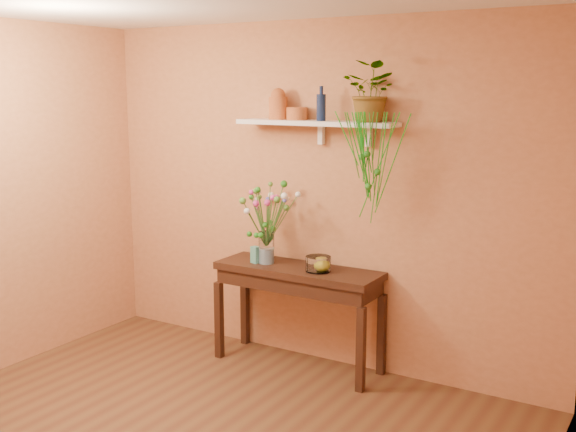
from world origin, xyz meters
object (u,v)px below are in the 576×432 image
(blue_bottle, at_px, (321,107))
(sideboard, at_px, (298,282))
(bouquet, at_px, (268,206))
(spider_plant, at_px, (372,92))
(glass_bowl, at_px, (318,264))
(glass_vase, at_px, (266,250))
(terracotta_jug, at_px, (278,104))

(blue_bottle, bearing_deg, sideboard, -153.35)
(blue_bottle, xyz_separation_m, bouquet, (-0.42, -0.10, -0.77))
(spider_plant, distance_m, glass_bowl, 1.35)
(spider_plant, distance_m, glass_vase, 1.50)
(sideboard, relative_size, spider_plant, 3.07)
(sideboard, bearing_deg, bouquet, -175.53)
(blue_bottle, relative_size, glass_bowl, 1.34)
(terracotta_jug, relative_size, glass_vase, 0.95)
(spider_plant, relative_size, glass_bowl, 2.25)
(sideboard, bearing_deg, glass_vase, -174.98)
(bouquet, bearing_deg, sideboard, 4.47)
(glass_vase, relative_size, bouquet, 0.49)
(terracotta_jug, bearing_deg, blue_bottle, -5.95)
(glass_vase, bearing_deg, sideboard, 5.02)
(glass_bowl, bearing_deg, bouquet, 178.77)
(sideboard, xyz_separation_m, glass_bowl, (0.20, -0.03, 0.17))
(sideboard, distance_m, blue_bottle, 1.36)
(bouquet, bearing_deg, terracotta_jug, 85.22)
(sideboard, height_order, terracotta_jug, terracotta_jug)
(bouquet, height_order, glass_bowl, bouquet)
(bouquet, bearing_deg, glass_bowl, -1.23)
(terracotta_jug, distance_m, blue_bottle, 0.41)
(bouquet, xyz_separation_m, glass_bowl, (0.46, -0.01, -0.41))
(spider_plant, bearing_deg, sideboard, -170.24)
(blue_bottle, bearing_deg, spider_plant, 2.79)
(glass_bowl, bearing_deg, glass_vase, 179.24)
(blue_bottle, distance_m, glass_vase, 1.21)
(terracotta_jug, xyz_separation_m, blue_bottle, (0.40, -0.04, -0.01))
(terracotta_jug, relative_size, glass_bowl, 1.26)
(sideboard, relative_size, glass_vase, 5.21)
(terracotta_jug, bearing_deg, glass_bowl, -18.35)
(sideboard, relative_size, glass_bowl, 6.90)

